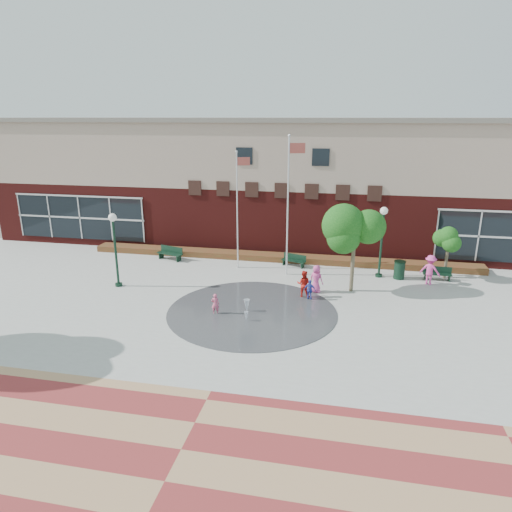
% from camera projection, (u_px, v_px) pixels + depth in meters
% --- Properties ---
extents(ground, '(120.00, 120.00, 0.00)m').
position_uv_depth(ground, '(238.00, 340.00, 19.81)').
color(ground, '#666056').
rests_on(ground, ground).
extents(plaza_concrete, '(46.00, 18.00, 0.01)m').
position_uv_depth(plaza_concrete, '(256.00, 304.00, 23.56)').
color(plaza_concrete, '#A8A8A0').
rests_on(plaza_concrete, ground).
extents(paver_band, '(46.00, 6.00, 0.01)m').
position_uv_depth(paver_band, '(181.00, 450.00, 13.25)').
color(paver_band, maroon).
rests_on(paver_band, ground).
extents(splash_pad, '(8.40, 8.40, 0.01)m').
position_uv_depth(splash_pad, '(252.00, 312.00, 22.62)').
color(splash_pad, '#383A3D').
rests_on(splash_pad, ground).
extents(library_building, '(44.40, 10.40, 9.20)m').
position_uv_depth(library_building, '(291.00, 180.00, 34.83)').
color(library_building, '#551412').
rests_on(library_building, ground).
extents(flower_bed, '(26.00, 1.20, 0.40)m').
position_uv_depth(flower_bed, '(278.00, 260.00, 30.68)').
color(flower_bed, maroon).
rests_on(flower_bed, ground).
extents(flagpole_left, '(0.83, 0.33, 7.36)m').
position_uv_depth(flagpole_left, '(238.00, 205.00, 28.01)').
color(flagpole_left, silver).
rests_on(flagpole_left, ground).
extents(flagpole_right, '(0.98, 0.40, 8.33)m').
position_uv_depth(flagpole_right, '(289.00, 199.00, 26.60)').
color(flagpole_right, silver).
rests_on(flagpole_right, ground).
extents(lamp_left, '(0.45, 0.45, 4.23)m').
position_uv_depth(lamp_left, '(115.00, 242.00, 25.27)').
color(lamp_left, black).
rests_on(lamp_left, ground).
extents(lamp_right, '(0.45, 0.45, 4.29)m').
position_uv_depth(lamp_right, '(382.00, 234.00, 26.76)').
color(lamp_right, black).
rests_on(lamp_right, ground).
extents(bench_left, '(1.88, 1.04, 0.91)m').
position_uv_depth(bench_left, '(170.00, 256.00, 30.71)').
color(bench_left, black).
rests_on(bench_left, ground).
extents(bench_mid, '(1.64, 0.97, 0.80)m').
position_uv_depth(bench_mid, '(294.00, 263.00, 29.38)').
color(bench_mid, black).
rests_on(bench_mid, ground).
extents(bench_right, '(1.63, 0.50, 0.81)m').
position_uv_depth(bench_right, '(437.00, 276.00, 26.89)').
color(bench_right, black).
rests_on(bench_right, ground).
extents(trash_can, '(0.68, 0.68, 1.11)m').
position_uv_depth(trash_can, '(399.00, 270.00, 27.06)').
color(trash_can, black).
rests_on(trash_can, ground).
extents(tree_mid, '(3.01, 3.01, 5.08)m').
position_uv_depth(tree_mid, '(355.00, 226.00, 24.23)').
color(tree_mid, '#4A402F').
rests_on(tree_mid, ground).
extents(tree_small_right, '(1.91, 1.91, 3.27)m').
position_uv_depth(tree_small_right, '(449.00, 240.00, 26.66)').
color(tree_small_right, '#4A402F').
rests_on(tree_small_right, ground).
extents(water_jet_a, '(0.31, 0.31, 0.61)m').
position_uv_depth(water_jet_a, '(247.00, 312.00, 22.62)').
color(water_jet_a, white).
rests_on(water_jet_a, ground).
extents(water_jet_b, '(0.20, 0.20, 0.46)m').
position_uv_depth(water_jet_b, '(246.00, 321.00, 21.57)').
color(water_jet_b, white).
rests_on(water_jet_b, ground).
extents(child_splash, '(0.43, 0.34, 1.06)m').
position_uv_depth(child_splash, '(215.00, 304.00, 22.22)').
color(child_splash, '#DD577A').
rests_on(child_splash, ground).
extents(adult_red, '(0.74, 0.59, 1.48)m').
position_uv_depth(adult_red, '(304.00, 284.00, 24.29)').
color(adult_red, red).
rests_on(adult_red, ground).
extents(adult_pink, '(0.90, 0.76, 1.56)m').
position_uv_depth(adult_pink, '(316.00, 279.00, 24.91)').
color(adult_pink, '#D1468F').
rests_on(adult_pink, ground).
extents(child_blue, '(0.69, 0.40, 1.11)m').
position_uv_depth(child_blue, '(310.00, 290.00, 23.95)').
color(child_blue, '#3647B7').
rests_on(child_blue, ground).
extents(person_bench, '(1.29, 1.03, 1.75)m').
position_uv_depth(person_bench, '(430.00, 270.00, 26.08)').
color(person_bench, '#F143A1').
rests_on(person_bench, ground).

